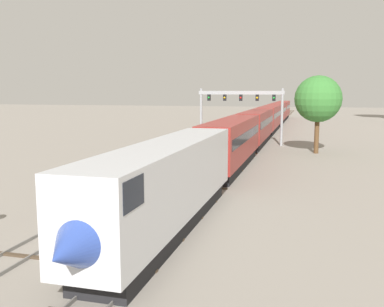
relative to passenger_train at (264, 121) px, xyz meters
The scene contains 6 objects.
ground_plane 53.67m from the passenger_train, 92.14° to the right, with size 400.00×400.00×0.00m, color gray.
track_main 6.91m from the passenger_train, 90.00° to the left, with size 2.60×200.00×0.16m.
track_near 14.86m from the passenger_train, 112.06° to the right, with size 2.60×160.00×0.16m.
passenger_train is the anchor object (origin of this frame).
signal_gantry 11.49m from the passenger_train, 101.77° to the right, with size 12.10×0.49×7.93m.
trackside_tree_left 19.47m from the passenger_train, 64.80° to the right, with size 5.61×5.61×9.42m.
Camera 1 is at (9.21, -18.20, 7.49)m, focal length 40.51 mm.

